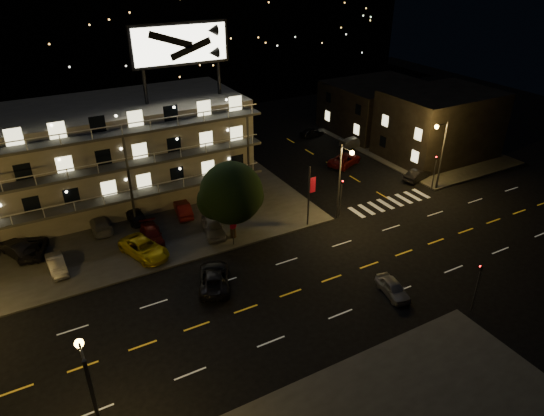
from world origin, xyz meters
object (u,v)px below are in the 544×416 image
lot_car_4 (213,226)px  road_car_east (393,288)px  lot_car_2 (144,248)px  road_car_west (214,278)px  lot_car_7 (100,224)px  side_car_0 (417,175)px  tree (231,195)px

lot_car_4 → road_car_east: (8.88, -15.44, -0.29)m
lot_car_2 → road_car_east: bearing=-62.6°
lot_car_2 → lot_car_4: 6.88m
lot_car_4 → road_car_west: lot_car_4 is taller
lot_car_7 → road_car_east: lot_car_7 is taller
side_car_0 → road_car_west: road_car_west is taller
side_car_0 → road_car_west: (-29.15, -7.22, 0.06)m
tree → side_car_0: 25.12m
lot_car_7 → side_car_0: bearing=170.6°
tree → lot_car_4: bearing=130.7°
lot_car_4 → road_car_west: size_ratio=0.86×
road_car_east → lot_car_7: bearing=140.6°
tree → lot_car_7: 13.61m
lot_car_4 → side_car_0: bearing=11.2°
tree → lot_car_4: 4.26m
lot_car_4 → lot_car_7: (-9.36, 5.95, -0.10)m
lot_car_4 → road_car_east: size_ratio=1.23×
lot_car_7 → road_car_east: 28.12m
lot_car_7 → road_car_west: lot_car_7 is taller
road_car_west → road_car_east: bearing=168.8°
tree → side_car_0: bearing=3.1°
tree → road_car_east: bearing=-61.5°
lot_car_2 → road_car_west: 7.86m
lot_car_4 → side_car_0: lot_car_4 is taller
lot_car_4 → lot_car_2: bearing=-163.6°
road_car_east → tree: bearing=128.7°
road_car_east → lot_car_4: bearing=130.0°
lot_car_4 → side_car_0: 26.10m
side_car_0 → lot_car_7: bearing=65.4°
side_car_0 → lot_car_2: bearing=75.9°
lot_car_4 → road_car_east: lot_car_4 is taller
lot_car_2 → lot_car_4: size_ratio=1.18×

